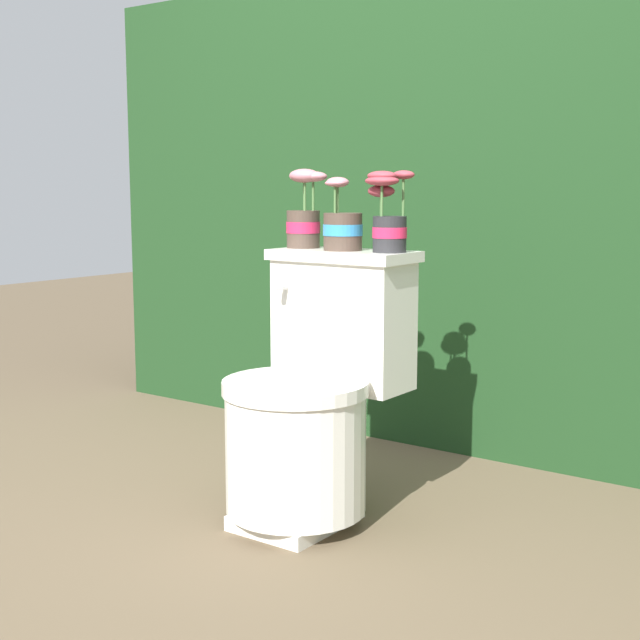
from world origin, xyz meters
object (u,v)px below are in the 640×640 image
(potted_plant_middle, at_px, (388,216))
(potted_plant_midleft, at_px, (342,226))
(toilet, at_px, (312,404))
(potted_plant_left, at_px, (304,212))

(potted_plant_middle, bearing_deg, potted_plant_midleft, -176.07)
(potted_plant_middle, bearing_deg, toilet, -133.62)
(potted_plant_left, height_order, potted_plant_midleft, potted_plant_left)
(potted_plant_left, relative_size, potted_plant_middle, 1.04)
(toilet, relative_size, potted_plant_left, 3.22)
(potted_plant_left, bearing_deg, potted_plant_midleft, -8.11)
(potted_plant_midleft, xyz_separation_m, potted_plant_middle, (0.14, 0.01, 0.03))
(toilet, distance_m, potted_plant_midleft, 0.50)
(potted_plant_left, bearing_deg, toilet, -47.81)
(toilet, bearing_deg, potted_plant_left, 132.19)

